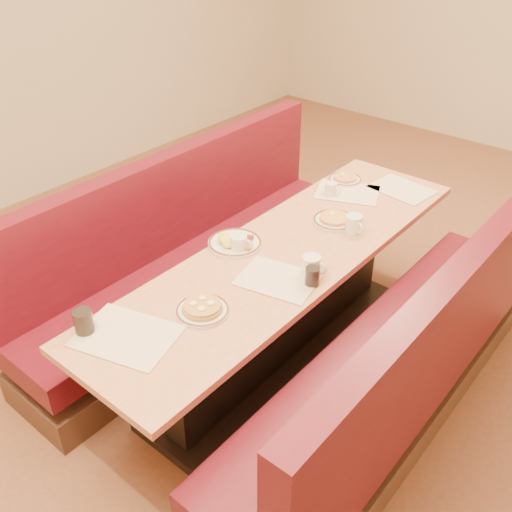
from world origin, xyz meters
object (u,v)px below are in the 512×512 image
Objects in this scene: coffee_mug_a at (312,265)px; coffee_mug_c at (354,224)px; booth_left at (193,263)px; coffee_mug_d at (331,189)px; booth_right at (404,369)px; coffee_mug_b at (239,244)px; soda_tumbler_mid at (312,276)px; eggs_plate at (234,242)px; diner_table at (286,307)px; soda_tumbler_near at (84,322)px; pancake_plate at (202,309)px.

coffee_mug_a is 0.48m from coffee_mug_c.
booth_left is 19.75× the size of coffee_mug_c.
booth_left is 0.98m from coffee_mug_d.
coffee_mug_a is (-0.52, -0.09, 0.44)m from booth_right.
coffee_mug_a is 0.41m from coffee_mug_b.
coffee_mug_a is at bearing -170.14° from booth_right.
soda_tumbler_mid is (1.00, -0.16, 0.44)m from booth_left.
coffee_mug_a is at bearing 5.60° from eggs_plate.
booth_left reaches higher than coffee_mug_b.
diner_table is 0.53m from soda_tumbler_mid.
booth_right reaches higher than soda_tumbler_near.
eggs_plate is 0.07m from coffee_mug_b.
pancake_plate is 2.15× the size of soda_tumbler_near.
soda_tumbler_mid is (0.05, -0.07, -0.00)m from coffee_mug_a.
diner_table is 0.49m from coffee_mug_b.
pancake_plate is at bearing -89.81° from coffee_mug_b.
eggs_plate is 2.97× the size of soda_tumbler_mid.
booth_right is 1.04m from coffee_mug_b.
soda_tumbler_mid reaches higher than pancake_plate.
pancake_plate is 2.51× the size of soda_tumbler_mid.
pancake_plate is 0.58m from eggs_plate.
eggs_plate is (0.48, -0.14, 0.41)m from booth_left.
soda_tumbler_mid is at bearing -61.51° from coffee_mug_a.
diner_table is at bearing 149.36° from coffee_mug_a.
coffee_mug_c is 0.45m from coffee_mug_d.
coffee_mug_d is (-0.40, 0.77, -0.01)m from coffee_mug_a.
diner_table is at bearing 91.15° from pancake_plate.
diner_table is 0.73m from booth_left.
soda_tumbler_near is 1.17× the size of soda_tumbler_mid.
booth_right is 1.54m from soda_tumbler_near.
coffee_mug_a reaches higher than eggs_plate.
booth_right is (1.46, 0.00, 0.00)m from booth_left.
diner_table is at bearing 180.00° from booth_right.
coffee_mug_d is (0.01, 0.85, -0.01)m from coffee_mug_b.
booth_left is at bearing -132.81° from coffee_mug_c.
coffee_mug_c reaches higher than soda_tumbler_mid.
pancake_plate is 1.05m from coffee_mug_c.
coffee_mug_c is at bearing 67.53° from diner_table.
soda_tumbler_near is (0.45, -1.07, 0.44)m from booth_left.
coffee_mug_d is at bearing 85.09° from eggs_plate.
booth_right is (0.73, 0.00, -0.01)m from diner_table.
coffee_mug_b is 0.65m from coffee_mug_c.
coffee_mug_b is 0.85m from coffee_mug_d.
eggs_plate is at bearing -104.63° from coffee_mug_c.
booth_right is 19.20× the size of coffee_mug_a.
booth_left is 10.30× the size of pancake_plate.
soda_tumbler_mid is at bearing -160.83° from booth_right.
soda_tumbler_near is 1.06m from soda_tumbler_mid.
coffee_mug_a is at bearing -12.56° from coffee_mug_b.
booth_right is 20.98× the size of coffee_mug_b.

